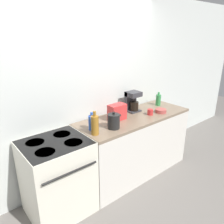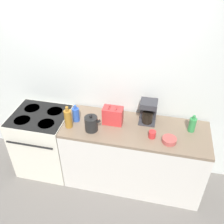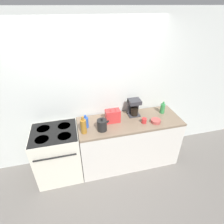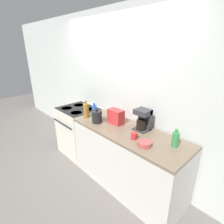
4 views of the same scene
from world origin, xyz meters
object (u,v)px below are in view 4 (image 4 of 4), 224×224
object	(u,v)px
cup_red	(134,136)
coffee_maker	(143,119)
bottle_amber	(86,110)
bottle_blue	(94,111)
toaster	(116,116)
kettle	(97,117)
bowl	(145,144)
bottle_green	(175,139)
stove	(79,130)

from	to	relation	value
cup_red	coffee_maker	bearing A→B (deg)	106.19
bottle_amber	bottle_blue	bearing A→B (deg)	69.73
toaster	coffee_maker	xyz separation A→B (m)	(0.41, 0.13, 0.05)
kettle	coffee_maker	xyz separation A→B (m)	(0.63, 0.31, 0.06)
toaster	kettle	bearing A→B (deg)	-139.23
kettle	bowl	world-z (taller)	kettle
bottle_green	bottle_amber	bearing A→B (deg)	-170.64
bottle_green	cup_red	world-z (taller)	bottle_green
toaster	cup_red	bearing A→B (deg)	-18.26
coffee_maker	cup_red	size ratio (longest dim) A/B	3.63
kettle	bottle_amber	size ratio (longest dim) A/B	0.76
bottle_amber	bowl	distance (m)	1.20
bottle_blue	bottle_amber	distance (m)	0.14
toaster	bottle_blue	bearing A→B (deg)	-173.29
toaster	cup_red	xyz separation A→B (m)	(0.50, -0.16, -0.07)
toaster	bowl	world-z (taller)	toaster
bottle_amber	cup_red	distance (m)	1.00
cup_red	bowl	xyz separation A→B (m)	(0.20, -0.04, -0.02)
cup_red	kettle	bearing A→B (deg)	-178.09
kettle	bottle_blue	size ratio (longest dim) A/B	0.97
bottle_green	cup_red	distance (m)	0.49
bottle_blue	cup_red	distance (m)	0.96
bottle_green	bottle_amber	world-z (taller)	bottle_amber
bottle_blue	bottle_amber	bearing A→B (deg)	-110.27
stove	bottle_green	world-z (taller)	bottle_green
coffee_maker	bottle_green	xyz separation A→B (m)	(0.53, -0.07, -0.07)
bottle_amber	cup_red	bearing A→B (deg)	1.26
kettle	bottle_green	distance (m)	1.18
coffee_maker	bowl	bearing A→B (deg)	-49.46
kettle	toaster	distance (m)	0.29
toaster	bottle_amber	size ratio (longest dim) A/B	0.84
bottle_blue	bottle_amber	xyz separation A→B (m)	(-0.05, -0.13, 0.03)
kettle	toaster	size ratio (longest dim) A/B	0.91
kettle	coffee_maker	bearing A→B (deg)	26.42
bottle_amber	cup_red	world-z (taller)	bottle_amber
toaster	bottle_blue	distance (m)	0.46
bottle_blue	bowl	bearing A→B (deg)	-7.38
coffee_maker	kettle	bearing A→B (deg)	-153.58
bottle_blue	bowl	distance (m)	1.15
kettle	cup_red	world-z (taller)	kettle
coffee_maker	stove	bearing A→B (deg)	-172.28
bottle_blue	toaster	bearing A→B (deg)	6.71
bottle_blue	cup_red	bearing A→B (deg)	-6.63
bottle_green	bottle_blue	bearing A→B (deg)	-175.69
toaster	bottle_green	xyz separation A→B (m)	(0.94, 0.05, -0.02)
stove	cup_red	size ratio (longest dim) A/B	11.06
coffee_maker	bottle_amber	size ratio (longest dim) A/B	1.06
cup_red	bowl	world-z (taller)	cup_red
cup_red	stove	bearing A→B (deg)	175.97
kettle	bottle_amber	distance (m)	0.29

